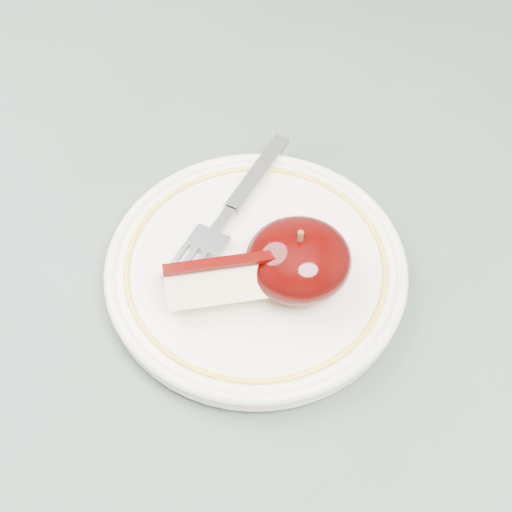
{
  "coord_description": "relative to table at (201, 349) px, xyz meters",
  "views": [
    {
      "loc": [
        0.02,
        -0.28,
        1.18
      ],
      "look_at": [
        0.05,
        0.01,
        0.78
      ],
      "focal_mm": 50.0,
      "sensor_mm": 36.0,
      "label": 1
    }
  ],
  "objects": [
    {
      "name": "fork",
      "position": [
        0.03,
        0.05,
        0.11
      ],
      "size": [
        0.11,
        0.14,
        0.0
      ],
      "rotation": [
        0.0,
        0.0,
        0.98
      ],
      "color": "gray",
      "rests_on": "plate"
    },
    {
      "name": "table",
      "position": [
        0.0,
        0.0,
        0.0
      ],
      "size": [
        0.9,
        0.9,
        0.75
      ],
      "color": "brown",
      "rests_on": "ground"
    },
    {
      "name": "apple_half",
      "position": [
        0.07,
        -0.01,
        0.13
      ],
      "size": [
        0.07,
        0.07,
        0.05
      ],
      "color": "black",
      "rests_on": "plate"
    },
    {
      "name": "apple_wedge",
      "position": [
        0.03,
        -0.02,
        0.12
      ],
      "size": [
        0.09,
        0.04,
        0.04
      ],
      "rotation": [
        0.0,
        0.0,
        0.06
      ],
      "color": "beige",
      "rests_on": "plate"
    },
    {
      "name": "plate",
      "position": [
        0.05,
        0.01,
        0.1
      ],
      "size": [
        0.21,
        0.21,
        0.02
      ],
      "color": "beige",
      "rests_on": "table"
    }
  ]
}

